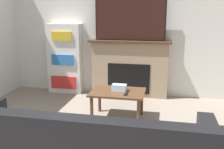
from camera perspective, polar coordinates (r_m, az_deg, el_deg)
The scene contains 7 objects.
wall_back at distance 5.21m, azimuth 1.89°, elevation 10.39°, with size 5.51×0.06×2.70m.
fireplace at distance 5.14m, azimuth 3.81°, elevation 1.36°, with size 1.58×0.28×1.10m.
tv at distance 5.01m, azimuth 3.94°, elevation 11.82°, with size 1.33×0.03×0.78m.
coffee_table at distance 4.05m, azimuth 1.24°, elevation -4.54°, with size 0.82×0.60×0.45m.
tissue_box at distance 4.05m, azimuth 1.57°, elevation -2.86°, with size 0.22×0.12×0.10m.
remote_control at distance 3.89m, azimuth 3.03°, elevation -4.16°, with size 0.04×0.15×0.02m.
bookshelf at distance 5.43m, azimuth -10.16°, elevation 3.40°, with size 0.69×0.29×1.40m.
Camera 1 is at (0.89, -1.46, 1.65)m, focal length 42.00 mm.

